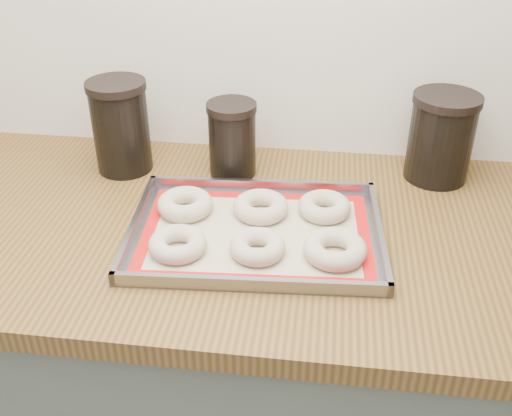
# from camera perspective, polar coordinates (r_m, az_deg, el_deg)

# --- Properties ---
(cabinet) EXTENTS (3.00, 0.65, 0.86)m
(cabinet) POSITION_cam_1_polar(r_m,az_deg,el_deg) (1.45, 4.63, -17.45)
(cabinet) COLOR #5A6155
(cabinet) RESTS_ON floor
(countertop) EXTENTS (3.06, 0.68, 0.04)m
(countertop) POSITION_cam_1_polar(r_m,az_deg,el_deg) (1.15, 5.60, -2.72)
(countertop) COLOR brown
(countertop) RESTS_ON cabinet
(baking_tray) EXTENTS (0.48, 0.36, 0.03)m
(baking_tray) POSITION_cam_1_polar(r_m,az_deg,el_deg) (1.11, -0.00, -2.33)
(baking_tray) COLOR gray
(baking_tray) RESTS_ON countertop
(baking_mat) EXTENTS (0.44, 0.32, 0.00)m
(baking_mat) POSITION_cam_1_polar(r_m,az_deg,el_deg) (1.11, 0.00, -2.41)
(baking_mat) COLOR #C6B793
(baking_mat) RESTS_ON baking_tray
(bagel_front_left) EXTENTS (0.12, 0.12, 0.03)m
(bagel_front_left) POSITION_cam_1_polar(r_m,az_deg,el_deg) (1.06, -7.48, -3.42)
(bagel_front_left) COLOR beige
(bagel_front_left) RESTS_ON baking_mat
(bagel_front_mid) EXTENTS (0.11, 0.11, 0.03)m
(bagel_front_mid) POSITION_cam_1_polar(r_m,az_deg,el_deg) (1.04, 0.13, -3.70)
(bagel_front_mid) COLOR beige
(bagel_front_mid) RESTS_ON baking_mat
(bagel_front_right) EXTENTS (0.15, 0.15, 0.03)m
(bagel_front_right) POSITION_cam_1_polar(r_m,az_deg,el_deg) (1.05, 7.53, -3.90)
(bagel_front_right) COLOR beige
(bagel_front_right) RESTS_ON baking_mat
(bagel_back_left) EXTENTS (0.11, 0.11, 0.04)m
(bagel_back_left) POSITION_cam_1_polar(r_m,az_deg,el_deg) (1.17, -6.77, 0.35)
(bagel_back_left) COLOR beige
(bagel_back_left) RESTS_ON baking_mat
(bagel_back_mid) EXTENTS (0.12, 0.12, 0.03)m
(bagel_back_mid) POSITION_cam_1_polar(r_m,az_deg,el_deg) (1.15, 0.46, 0.12)
(bagel_back_mid) COLOR beige
(bagel_back_mid) RESTS_ON baking_mat
(bagel_back_right) EXTENTS (0.12, 0.12, 0.03)m
(bagel_back_right) POSITION_cam_1_polar(r_m,az_deg,el_deg) (1.16, 6.52, 0.12)
(bagel_back_right) COLOR beige
(bagel_back_right) RESTS_ON baking_mat
(canister_left) EXTENTS (0.13, 0.13, 0.20)m
(canister_left) POSITION_cam_1_polar(r_m,az_deg,el_deg) (1.32, -12.76, 7.61)
(canister_left) COLOR black
(canister_left) RESTS_ON countertop
(canister_mid) EXTENTS (0.10, 0.10, 0.16)m
(canister_mid) POSITION_cam_1_polar(r_m,az_deg,el_deg) (1.28, -2.29, 6.59)
(canister_mid) COLOR black
(canister_mid) RESTS_ON countertop
(canister_right) EXTENTS (0.14, 0.14, 0.19)m
(canister_right) POSITION_cam_1_polar(r_m,az_deg,el_deg) (1.31, 17.21, 6.46)
(canister_right) COLOR black
(canister_right) RESTS_ON countertop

